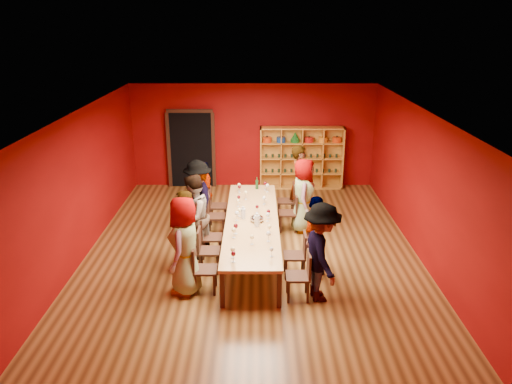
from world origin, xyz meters
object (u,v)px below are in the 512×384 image
at_px(shelving_unit, 301,155).
at_px(person_left_3, 198,198).
at_px(chair_person_left_4, 215,204).
at_px(spittoon_bowl, 257,219).
at_px(chair_person_left_0, 201,267).
at_px(person_right_4, 300,182).
at_px(person_left_2, 193,217).
at_px(wine_bottle, 257,184).
at_px(person_left_4, 204,193).
at_px(chair_person_left_2, 208,234).
at_px(person_right_1, 315,237).
at_px(tasting_table, 252,222).
at_px(chair_person_right_1, 299,253).
at_px(chair_person_left_3, 213,214).
at_px(chair_person_right_3, 291,211).
at_px(person_right_3, 304,195).
at_px(chair_person_right_4, 289,199).
at_px(person_right_0, 321,252).
at_px(person_left_0, 185,246).
at_px(chair_person_left_1, 205,248).
at_px(chair_person_right_0, 302,273).
at_px(person_left_1, 183,232).

xyz_separation_m(shelving_unit, person_left_3, (-2.62, -3.38, -0.10)).
bearing_deg(chair_person_left_4, spittoon_bowl, -59.40).
height_order(chair_person_left_0, person_right_4, person_right_4).
height_order(person_left_2, wine_bottle, person_left_2).
bearing_deg(person_left_4, chair_person_left_2, -9.43).
xyz_separation_m(chair_person_left_4, person_right_1, (2.11, -2.66, 0.32)).
xyz_separation_m(person_left_3, person_right_1, (2.42, -1.99, -0.06)).
xyz_separation_m(shelving_unit, person_left_2, (-2.60, -4.53, -0.09)).
relative_size(tasting_table, person_right_4, 2.43).
height_order(chair_person_right_1, spittoon_bowl, spittoon_bowl).
distance_m(chair_person_left_3, chair_person_right_1, 2.70).
relative_size(chair_person_right_3, person_right_3, 0.51).
distance_m(chair_person_right_3, chair_person_right_4, 0.81).
bearing_deg(person_right_0, chair_person_right_1, 12.24).
relative_size(chair_person_left_0, person_right_3, 0.51).
bearing_deg(person_left_3, person_left_0, -19.03).
height_order(chair_person_left_1, chair_person_right_0, same).
distance_m(chair_person_left_3, spittoon_bowl, 1.50).
distance_m(chair_person_right_4, person_right_4, 0.50).
height_order(person_left_1, wine_bottle, person_left_1).
bearing_deg(chair_person_left_0, chair_person_right_1, 17.26).
xyz_separation_m(chair_person_left_2, wine_bottle, (1.02, 2.17, 0.37)).
bearing_deg(person_right_0, chair_person_right_4, -4.44).
distance_m(chair_person_left_0, person_left_0, 0.50).
height_order(chair_person_left_2, person_right_1, person_right_1).
relative_size(chair_person_left_0, wine_bottle, 2.94).
height_order(person_left_0, chair_person_right_1, person_left_0).
relative_size(person_left_2, wine_bottle, 5.88).
xyz_separation_m(chair_person_left_0, person_left_4, (-0.25, 3.22, 0.28)).
height_order(shelving_unit, spittoon_bowl, shelving_unit).
bearing_deg(chair_person_left_4, person_right_4, 9.62).
relative_size(chair_person_left_3, person_right_4, 0.48).
distance_m(person_left_0, person_left_2, 1.41).
distance_m(person_right_3, spittoon_bowl, 1.66).
height_order(person_left_3, person_right_0, person_right_0).
relative_size(tasting_table, chair_person_left_3, 5.06).
bearing_deg(person_left_0, chair_person_left_2, 179.69).
bearing_deg(person_right_1, person_right_0, -157.92).
bearing_deg(person_left_4, chair_person_left_3, 3.10).
relative_size(person_left_2, person_right_3, 1.02).
relative_size(chair_person_right_1, spittoon_bowl, 3.15).
relative_size(person_right_3, person_right_4, 0.94).
relative_size(person_left_2, chair_person_left_4, 2.00).
xyz_separation_m(person_left_0, person_left_2, (-0.02, 1.41, -0.02)).
distance_m(person_left_4, person_right_4, 2.35).
height_order(person_left_2, chair_person_left_4, person_left_2).
relative_size(chair_person_left_2, person_left_3, 0.50).
distance_m(shelving_unit, person_right_1, 5.37).
bearing_deg(spittoon_bowl, person_left_4, 126.27).
bearing_deg(person_left_0, person_right_0, 94.82).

